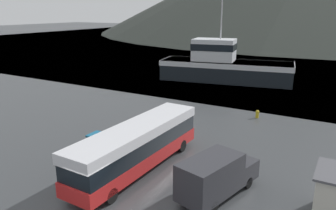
% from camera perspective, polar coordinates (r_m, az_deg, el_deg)
% --- Properties ---
extents(water_surface, '(240.00, 240.00, 0.00)m').
position_cam_1_polar(water_surface, '(153.52, 26.18, 10.82)').
color(water_surface, '#3D5160').
rests_on(water_surface, ground).
extents(tour_bus, '(2.81, 11.53, 3.07)m').
position_cam_1_polar(tour_bus, '(21.68, -5.30, -6.90)').
color(tour_bus, red).
rests_on(tour_bus, ground).
extents(delivery_van, '(3.31, 5.91, 2.47)m').
position_cam_1_polar(delivery_van, '(19.02, 8.39, -11.96)').
color(delivery_van, '#2D2D33').
rests_on(delivery_van, ground).
extents(fishing_boat, '(19.80, 9.10, 12.98)m').
position_cam_1_polar(fishing_boat, '(49.64, 9.63, 6.83)').
color(fishing_boat, black).
rests_on(fishing_boat, water_surface).
extents(storage_bin, '(1.39, 1.24, 1.40)m').
position_cam_1_polar(storage_bin, '(25.02, -11.96, -6.50)').
color(storage_bin, teal).
rests_on(storage_bin, ground).
extents(mooring_bollard, '(0.36, 0.36, 0.79)m').
position_cam_1_polar(mooring_bollard, '(33.31, 15.29, -1.47)').
color(mooring_bollard, '#B29919').
rests_on(mooring_bollard, ground).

